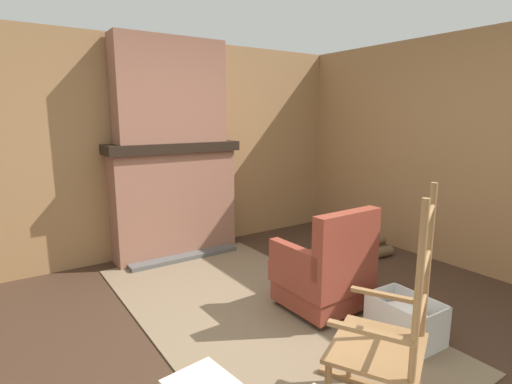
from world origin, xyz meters
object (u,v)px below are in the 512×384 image
armchair (325,273)px  storage_case (189,135)px  firewood_stack (370,248)px  oil_lamp_vase (127,134)px  laundry_basket (405,319)px  rocking_chair (386,348)px

armchair → storage_case: size_ratio=3.98×
armchair → firewood_stack: armchair is taller
oil_lamp_vase → storage_case: 0.73m
laundry_basket → oil_lamp_vase: size_ratio=1.71×
laundry_basket → oil_lamp_vase: 3.30m
firewood_stack → storage_case: size_ratio=1.94×
armchair → rocking_chair: size_ratio=0.70×
storage_case → laundry_basket: bearing=9.1°
rocking_chair → storage_case: bearing=-34.4°
firewood_stack → laundry_basket: size_ratio=0.87×
laundry_basket → storage_case: size_ratio=2.23×
firewood_stack → laundry_basket: 1.89m
armchair → oil_lamp_vase: oil_lamp_vase is taller
laundry_basket → storage_case: (-2.79, -0.45, 1.27)m
laundry_basket → storage_case: bearing=-170.9°
rocking_chair → armchair: bearing=-57.2°
storage_case → rocking_chair: bearing=-6.4°
laundry_basket → oil_lamp_vase: bearing=-157.1°
armchair → firewood_stack: (-0.72, 1.45, -0.26)m
firewood_stack → rocking_chair: bearing=-48.5°
armchair → rocking_chair: 1.28m
rocking_chair → laundry_basket: bearing=-89.7°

